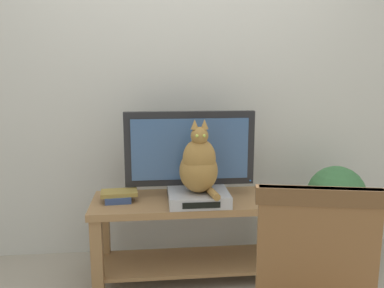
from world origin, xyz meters
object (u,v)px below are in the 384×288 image
(cat, at_px, (199,165))
(potted_plant, at_px, (335,206))
(tv, at_px, (190,152))
(book_stack, at_px, (119,196))
(tv_stand, at_px, (191,225))
(media_box, at_px, (198,197))

(cat, relative_size, potted_plant, 0.63)
(tv, height_order, cat, tv)
(tv, xyz_separation_m, book_stack, (-0.46, -0.09, -0.26))
(tv_stand, relative_size, media_box, 3.39)
(tv_stand, xyz_separation_m, tv, (0.00, 0.09, 0.47))
(tv, bearing_deg, book_stack, -169.43)
(potted_plant, bearing_deg, tv_stand, -179.24)
(tv_stand, distance_m, tv, 0.48)
(tv_stand, bearing_deg, cat, -67.47)
(media_box, relative_size, potted_plant, 0.51)
(potted_plant, bearing_deg, media_box, -174.36)
(tv, relative_size, media_box, 2.26)
(media_box, height_order, potted_plant, potted_plant)
(cat, distance_m, book_stack, 0.55)
(media_box, distance_m, book_stack, 0.51)
(book_stack, relative_size, potted_plant, 0.32)
(tv_stand, bearing_deg, potted_plant, 0.76)
(cat, bearing_deg, book_stack, 169.27)
(media_box, relative_size, book_stack, 1.58)
(tv, distance_m, cat, 0.19)
(cat, distance_m, potted_plant, 1.01)
(tv_stand, xyz_separation_m, media_box, (0.04, -0.08, 0.21))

